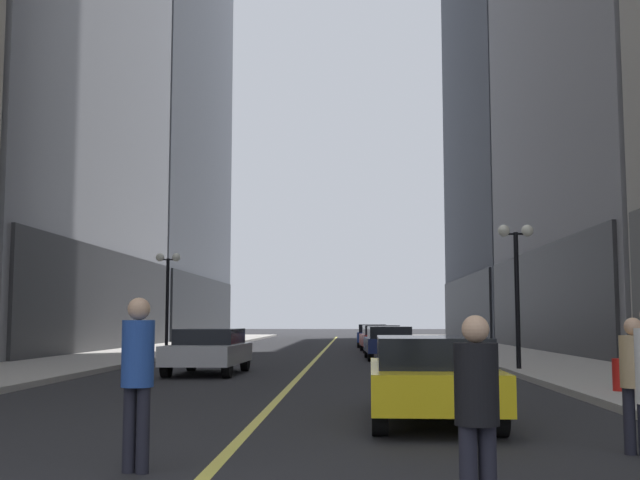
% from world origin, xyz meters
% --- Properties ---
extents(ground_plane, '(200.00, 200.00, 0.00)m').
position_xyz_m(ground_plane, '(0.00, 35.00, 0.00)').
color(ground_plane, '#262628').
extents(sidewalk_left, '(4.50, 78.00, 0.15)m').
position_xyz_m(sidewalk_left, '(-8.25, 35.00, 0.07)').
color(sidewalk_left, '#ADA8A0').
rests_on(sidewalk_left, ground).
extents(sidewalk_right, '(4.50, 78.00, 0.15)m').
position_xyz_m(sidewalk_right, '(8.25, 35.00, 0.07)').
color(sidewalk_right, '#ADA8A0').
rests_on(sidewalk_right, ground).
extents(lane_centre_stripe, '(0.16, 70.00, 0.01)m').
position_xyz_m(lane_centre_stripe, '(0.00, 35.00, 0.00)').
color(lane_centre_stripe, '#E5D64C').
rests_on(lane_centre_stripe, ground).
extents(building_right_far, '(10.51, 26.00, 42.77)m').
position_xyz_m(building_right_far, '(15.65, 60.00, 21.29)').
color(building_right_far, '#4C515B').
rests_on(building_right_far, ground).
extents(car_yellow, '(1.96, 4.70, 1.32)m').
position_xyz_m(car_yellow, '(2.71, 8.58, 0.72)').
color(car_yellow, yellow).
rests_on(car_yellow, ground).
extents(car_silver, '(2.06, 4.32, 1.32)m').
position_xyz_m(car_silver, '(-2.73, 19.23, 0.72)').
color(car_silver, '#B7B7BC').
rests_on(car_silver, ground).
extents(car_navy, '(1.95, 4.43, 1.32)m').
position_xyz_m(car_navy, '(2.93, 27.88, 0.72)').
color(car_navy, '#141E4C').
rests_on(car_navy, ground).
extents(car_red, '(2.05, 4.84, 1.32)m').
position_xyz_m(car_red, '(2.86, 35.34, 0.72)').
color(car_red, '#B21919').
rests_on(car_red, ground).
extents(car_blue, '(1.77, 4.03, 1.32)m').
position_xyz_m(car_blue, '(2.62, 42.53, 0.72)').
color(car_blue, navy).
rests_on(car_blue, ground).
extents(pedestrian_in_black_coat, '(0.43, 0.43, 1.62)m').
position_xyz_m(pedestrian_in_black_coat, '(2.45, 2.14, 0.94)').
color(pedestrian_in_black_coat, black).
rests_on(pedestrian_in_black_coat, ground).
extents(pedestrian_in_tan_trench, '(0.45, 0.45, 1.61)m').
position_xyz_m(pedestrian_in_tan_trench, '(4.84, 5.60, 0.93)').
color(pedestrian_in_tan_trench, black).
rests_on(pedestrian_in_tan_trench, ground).
extents(pedestrian_in_blue_hoodie, '(0.42, 0.42, 1.82)m').
position_xyz_m(pedestrian_in_blue_hoodie, '(-0.76, 4.29, 1.07)').
color(pedestrian_in_blue_hoodie, black).
rests_on(pedestrian_in_blue_hoodie, ground).
extents(street_lamp_left_far, '(1.06, 0.36, 4.43)m').
position_xyz_m(street_lamp_left_far, '(-6.40, 29.43, 3.26)').
color(street_lamp_left_far, black).
rests_on(street_lamp_left_far, ground).
extents(street_lamp_right_mid, '(1.06, 0.36, 4.43)m').
position_xyz_m(street_lamp_right_mid, '(6.40, 19.77, 3.26)').
color(street_lamp_right_mid, black).
rests_on(street_lamp_right_mid, ground).
extents(fire_hydrant_right, '(0.28, 0.28, 0.80)m').
position_xyz_m(fire_hydrant_right, '(6.90, 12.41, 0.40)').
color(fire_hydrant_right, red).
rests_on(fire_hydrant_right, ground).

